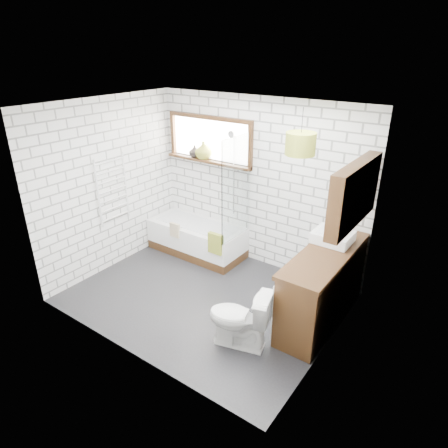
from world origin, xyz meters
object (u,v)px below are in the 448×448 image
Objects in this scene: bathtub at (197,238)px; basin at (333,237)px; vanity at (323,287)px; toilet at (239,318)px; pendant at (301,144)px.

basin reaches higher than bathtub.
vanity is (2.33, -0.47, 0.21)m from bathtub.
basin is at bearing 143.15° from toilet.
bathtub is 2.39m from vanity.
vanity is at bearing -16.01° from pendant.
basin is 0.63× the size of toilet.
toilet is (-0.50, -1.28, -0.64)m from basin.
vanity is at bearing -11.50° from bathtub.
pendant is (-0.50, 0.14, 1.64)m from vanity.
bathtub is 4.51× the size of pendant.
bathtub is 2.39m from basin.
toilet is at bearing -93.06° from pendant.
bathtub is 2.29m from toilet.
bathtub is at bearing 168.50° from vanity.
toilet is at bearing -39.18° from bathtub.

